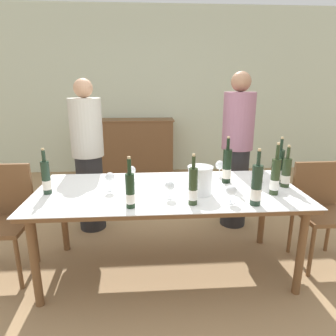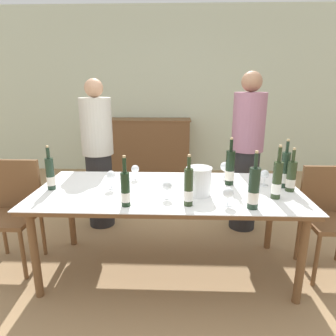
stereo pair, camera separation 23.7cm
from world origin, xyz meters
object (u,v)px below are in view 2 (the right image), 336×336
at_px(wine_bottle_5, 125,190).
at_px(wine_bottle_1, 254,189).
at_px(dining_table, 168,196).
at_px(wine_bottle_3, 285,171).
at_px(wine_bottle_7, 230,169).
at_px(wine_bottle_2, 50,174).
at_px(wine_glass_0, 225,167).
at_px(wine_bottle_0, 277,181).
at_px(wine_bottle_4, 188,188).
at_px(chair_right_end, 329,212).
at_px(wine_bottle_6, 291,177).
at_px(wine_glass_5, 228,193).
at_px(person_host, 98,156).
at_px(sideboard_cabinet, 147,147).
at_px(wine_glass_2, 265,175).
at_px(wine_glass_1, 111,176).
at_px(person_guest_left, 247,154).
at_px(wine_glass_3, 167,186).
at_px(wine_glass_4, 135,169).
at_px(ice_bucket, 199,181).
at_px(chair_left_end, 13,206).

bearing_deg(wine_bottle_5, wine_bottle_1, -0.75).
xyz_separation_m(dining_table, wine_bottle_3, (0.95, 0.09, 0.20)).
bearing_deg(wine_bottle_7, wine_bottle_1, -81.04).
bearing_deg(wine_bottle_2, wine_glass_0, 14.50).
relative_size(wine_bottle_0, wine_glass_0, 2.84).
xyz_separation_m(wine_bottle_2, wine_bottle_4, (1.09, -0.29, 0.00)).
height_order(wine_bottle_1, wine_bottle_2, wine_bottle_1).
bearing_deg(chair_right_end, wine_bottle_1, -150.17).
height_order(wine_bottle_3, wine_bottle_4, wine_bottle_3).
bearing_deg(wine_bottle_6, wine_bottle_2, -178.97).
bearing_deg(wine_glass_5, wine_bottle_4, -178.82).
bearing_deg(wine_glass_0, person_host, 159.05).
height_order(sideboard_cabinet, wine_glass_0, sideboard_cabinet).
bearing_deg(wine_glass_5, wine_glass_2, 49.83).
height_order(wine_glass_1, person_guest_left, person_guest_left).
xyz_separation_m(wine_glass_5, person_host, (-1.21, 1.15, -0.02)).
xyz_separation_m(wine_bottle_2, wine_glass_2, (1.74, 0.16, -0.03)).
bearing_deg(wine_bottle_1, wine_glass_5, 165.10).
bearing_deg(wine_glass_0, chair_right_end, -17.16).
relative_size(dining_table, wine_bottle_4, 5.77).
relative_size(wine_bottle_2, wine_bottle_5, 1.00).
height_order(wine_bottle_6, wine_glass_5, wine_bottle_6).
xyz_separation_m(wine_bottle_4, wine_glass_3, (-0.16, 0.13, -0.04)).
distance_m(wine_glass_2, wine_glass_3, 0.86).
xyz_separation_m(wine_bottle_7, wine_glass_1, (-0.98, -0.13, -0.03)).
bearing_deg(wine_glass_3, chair_right_end, 11.15).
xyz_separation_m(wine_bottle_0, person_host, (-1.59, 1.00, -0.07)).
bearing_deg(person_host, wine_glass_3, -52.54).
xyz_separation_m(wine_glass_0, chair_right_end, (0.85, -0.26, -0.31)).
bearing_deg(wine_glass_5, wine_bottle_6, 30.33).
bearing_deg(wine_bottle_5, wine_bottle_4, 3.45).
distance_m(wine_glass_4, person_host, 0.75).
bearing_deg(person_guest_left, wine_glass_5, -108.11).
relative_size(ice_bucket, wine_bottle_6, 0.62).
distance_m(wine_bottle_3, wine_bottle_7, 0.44).
bearing_deg(wine_glass_5, wine_bottle_2, 168.33).
bearing_deg(chair_right_end, wine_bottle_6, -168.77).
distance_m(wine_bottle_4, person_host, 1.49).
height_order(wine_glass_4, person_guest_left, person_guest_left).
xyz_separation_m(ice_bucket, wine_bottle_5, (-0.52, -0.23, 0.00)).
relative_size(wine_bottle_5, chair_left_end, 0.39).
bearing_deg(wine_glass_2, wine_glass_4, 172.80).
distance_m(wine_bottle_6, wine_glass_4, 1.30).
xyz_separation_m(wine_glass_4, person_guest_left, (1.10, 0.55, 0.02)).
relative_size(wine_bottle_3, wine_bottle_6, 1.14).
height_order(wine_bottle_7, chair_left_end, wine_bottle_7).
relative_size(chair_right_end, person_host, 0.55).
distance_m(wine_glass_0, wine_glass_2, 0.37).
bearing_deg(wine_bottle_3, wine_glass_5, -142.32).
xyz_separation_m(wine_bottle_1, chair_left_end, (-1.95, 0.44, -0.34)).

